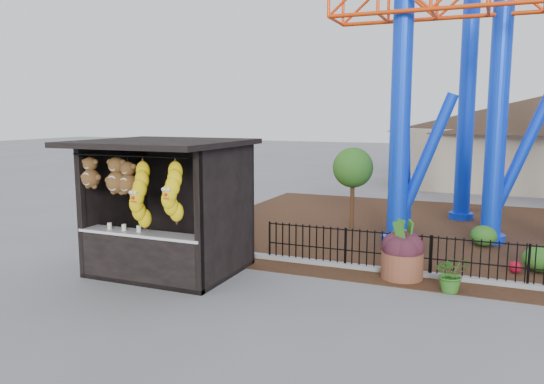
% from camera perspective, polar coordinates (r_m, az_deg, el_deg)
% --- Properties ---
extents(ground, '(120.00, 120.00, 0.00)m').
position_cam_1_polar(ground, '(10.68, -0.67, -11.93)').
color(ground, slate).
rests_on(ground, ground).
extents(mulch_bed, '(18.00, 12.00, 0.02)m').
position_cam_1_polar(mulch_bed, '(17.57, 22.39, -4.42)').
color(mulch_bed, '#331E11').
rests_on(mulch_bed, ground).
extents(curb, '(18.00, 0.18, 0.12)m').
position_cam_1_polar(curb, '(12.71, 22.12, -8.93)').
color(curb, gray).
rests_on(curb, ground).
extents(prize_booth, '(3.50, 3.40, 3.12)m').
position_cam_1_polar(prize_booth, '(12.47, -11.72, -1.85)').
color(prize_booth, black).
rests_on(prize_booth, ground).
extents(picket_fence, '(12.20, 0.06, 1.00)m').
position_cam_1_polar(picket_fence, '(12.63, 26.34, -7.23)').
color(picket_fence, black).
rests_on(picket_fence, ground).
extents(terracotta_planter, '(0.98, 0.98, 0.62)m').
position_cam_1_polar(terracotta_planter, '(12.49, 13.80, -7.65)').
color(terracotta_planter, brown).
rests_on(terracotta_planter, ground).
extents(planter_foliage, '(0.70, 0.70, 0.64)m').
position_cam_1_polar(planter_foliage, '(12.33, 13.90, -4.83)').
color(planter_foliage, '#371620').
rests_on(planter_foliage, terracotta_planter).
extents(potted_plant, '(0.89, 0.83, 0.80)m').
position_cam_1_polar(potted_plant, '(11.84, 18.76, -8.30)').
color(potted_plant, '#235017').
rests_on(potted_plant, ground).
extents(landscaping, '(7.98, 3.00, 0.60)m').
position_cam_1_polar(landscaping, '(15.05, 24.25, -5.52)').
color(landscaping, '#285A1A').
rests_on(landscaping, mulch_bed).
extents(pavilion, '(15.00, 15.00, 4.80)m').
position_cam_1_polar(pavilion, '(29.25, 26.97, 6.22)').
color(pavilion, '#BFAD8C').
rests_on(pavilion, ground).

